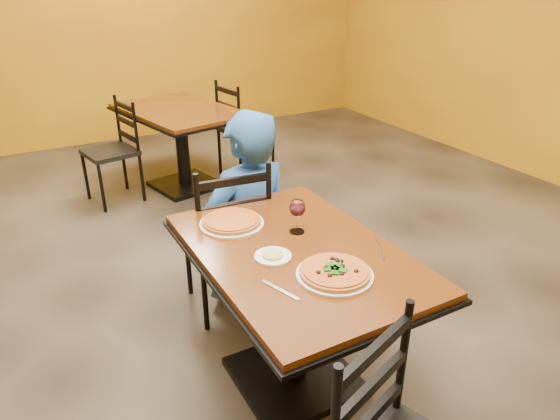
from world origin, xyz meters
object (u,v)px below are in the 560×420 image
plate_far (232,223)px  pizza_far (232,220)px  table_second (181,130)px  chair_second_right (245,130)px  plate_main (335,275)px  table_main (296,286)px  chair_main_far (226,235)px  pizza_main (335,271)px  wine_glass (297,215)px  diner (248,208)px  side_plate (273,256)px  chair_second_left (110,153)px

plate_far → pizza_far: size_ratio=1.11×
table_second → chair_second_right: size_ratio=1.46×
plate_main → pizza_far: bearing=105.9°
plate_main → plate_far: 0.64m
table_main → chair_second_right: size_ratio=1.32×
chair_main_far → chair_second_right: 2.17m
chair_main_far → pizza_main: chair_main_far is taller
table_main → wine_glass: (0.09, 0.14, 0.28)m
table_main → plate_main: size_ratio=3.97×
diner → pizza_far: bearing=49.9°
pizza_main → side_plate: size_ratio=1.77×
chair_main_far → side_plate: chair_main_far is taller
chair_main_far → side_plate: size_ratio=5.93×
table_second → plate_main: plate_main is taller
chair_second_left → plate_main: chair_second_left is taller
chair_second_left → plate_main: size_ratio=2.85×
diner → side_plate: 0.86m
pizza_main → wine_glass: (0.06, 0.40, 0.07)m
table_second → chair_second_left: size_ratio=1.55×
table_main → diner: bearing=80.0°
pizza_far → chair_second_right: bearing=63.4°
chair_second_right → pizza_far: 2.60m
diner → plate_far: size_ratio=3.81×
table_second → plate_main: bearing=-96.6°
chair_second_right → diner: bearing=146.7°
table_second → side_plate: side_plate is taller
table_second → chair_second_right: bearing=0.0°
plate_main → plate_far: size_ratio=1.00×
chair_main_far → chair_second_left: size_ratio=1.07×
chair_second_left → pizza_main: (0.31, -2.93, 0.33)m
chair_main_far → plate_main: (0.05, -1.01, 0.28)m
table_second → plate_far: plate_far is taller
plate_far → chair_main_far: bearing=72.4°
table_main → chair_second_left: (-0.28, 2.67, -0.11)m
plate_main → wine_glass: wine_glass is taller
pizza_main → side_plate: pizza_main is taller
chair_second_left → pizza_far: 2.34m
chair_main_far → pizza_main: size_ratio=3.34×
chair_second_left → side_plate: chair_second_left is taller
pizza_far → side_plate: size_ratio=1.75×
diner → side_plate: bearing=65.5°
table_second → plate_main: size_ratio=4.41×
chair_second_left → plate_far: bearing=-7.8°
table_main → chair_second_left: bearing=96.0°
pizza_main → plate_main: bearing=0.0°
chair_second_left → wine_glass: 2.59m
chair_second_right → plate_far: bearing=145.0°
chair_main_far → pizza_far: bearing=78.4°
pizza_main → pizza_far: (-0.18, 0.61, 0.00)m
wine_glass → diner: bearing=85.3°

